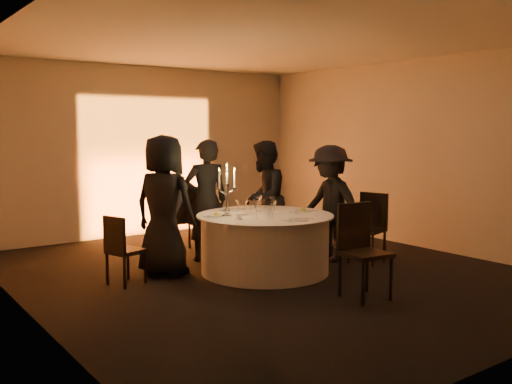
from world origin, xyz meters
TOP-DOWN VIEW (x-y plane):
  - floor at (0.00, 0.00)m, footprint 7.00×7.00m
  - ceiling at (0.00, 0.00)m, footprint 7.00×7.00m
  - wall_back at (0.00, 3.50)m, footprint 7.00×0.00m
  - wall_left at (-3.00, 0.00)m, footprint 0.00×7.00m
  - wall_right at (3.00, 0.00)m, footprint 0.00×7.00m
  - uplighter_fixture at (0.00, 3.20)m, footprint 0.25×0.12m
  - banquet_table at (0.00, 0.00)m, footprint 1.80×1.80m
  - chair_left at (-1.79, 0.50)m, footprint 0.47×0.47m
  - chair_back_left at (-0.29, 1.69)m, footprint 0.51×0.51m
  - chair_back_right at (0.87, 1.25)m, footprint 0.55×0.55m
  - chair_right at (1.57, -0.39)m, footprint 0.53×0.53m
  - chair_front at (0.19, -1.53)m, footprint 0.51×0.51m
  - guest_left at (-1.15, 0.62)m, footprint 0.93×1.06m
  - guest_back_left at (-0.26, 1.05)m, footprint 0.72×0.56m
  - guest_back_right at (0.67, 0.92)m, footprint 1.06×1.02m
  - guest_right at (1.16, -0.00)m, footprint 0.62×1.08m
  - plate_left at (-0.59, 0.25)m, footprint 0.36×0.24m
  - plate_back_left at (-0.13, 0.58)m, footprint 0.36×0.27m
  - plate_back_right at (0.30, 0.54)m, footprint 0.35×0.29m
  - plate_right at (0.57, -0.11)m, footprint 0.36×0.25m
  - plate_front at (0.05, -0.62)m, footprint 0.36×0.25m
  - coffee_cup at (-0.50, -0.12)m, footprint 0.11×0.11m
  - candelabra at (-0.51, 0.13)m, footprint 0.29×0.14m
  - wine_glass_a at (0.25, 0.44)m, footprint 0.07×0.07m
  - wine_glass_b at (0.08, -0.10)m, footprint 0.07×0.07m
  - wine_glass_c at (-0.30, -0.21)m, footprint 0.07×0.07m
  - wine_glass_d at (-0.30, 0.18)m, footprint 0.07×0.07m
  - wine_glass_e at (0.10, 0.29)m, footprint 0.07×0.07m
  - wine_glass_f at (-0.24, 0.11)m, footprint 0.07×0.07m
  - wine_glass_g at (0.31, 0.26)m, footprint 0.07×0.07m
  - tumbler_a at (0.39, 0.34)m, footprint 0.07×0.07m
  - tumbler_b at (-0.13, -0.29)m, footprint 0.07×0.07m

SIDE VIEW (x-z plane):
  - floor at x=0.00m, z-range 0.00..0.00m
  - uplighter_fixture at x=0.00m, z-range 0.00..0.10m
  - banquet_table at x=0.00m, z-range 0.00..0.77m
  - chair_left at x=-1.79m, z-range 0.05..0.90m
  - chair_back_right at x=0.87m, z-range 0.06..0.97m
  - chair_right at x=1.57m, z-range 0.06..1.05m
  - chair_back_left at x=-0.29m, z-range 0.07..1.09m
  - chair_front at x=0.19m, z-range 0.07..1.13m
  - plate_front at x=0.05m, z-range 0.77..0.78m
  - plate_back_left at x=-0.13m, z-range 0.77..0.78m
  - plate_back_right at x=0.30m, z-range 0.77..0.78m
  - plate_right at x=0.57m, z-range 0.75..0.83m
  - plate_left at x=-0.59m, z-range 0.75..0.83m
  - coffee_cup at x=-0.50m, z-range 0.77..0.83m
  - tumbler_a at x=0.39m, z-range 0.77..0.86m
  - tumbler_b at x=-0.13m, z-range 0.77..0.86m
  - guest_right at x=1.16m, z-range 0.00..1.66m
  - guest_back_right at x=0.67m, z-range 0.00..1.72m
  - guest_back_left at x=-0.26m, z-range 0.00..1.74m
  - wine_glass_a at x=0.25m, z-range 0.81..1.00m
  - wine_glass_b at x=0.08m, z-range 0.81..1.00m
  - wine_glass_c at x=-0.30m, z-range 0.81..1.00m
  - wine_glass_d at x=-0.30m, z-range 0.81..1.00m
  - wine_glass_e at x=0.10m, z-range 0.81..1.00m
  - wine_glass_f at x=-0.24m, z-range 0.81..1.00m
  - wine_glass_g at x=0.31m, z-range 0.81..1.00m
  - guest_left at x=-1.15m, z-range 0.00..1.82m
  - candelabra at x=-0.51m, z-range 0.67..1.35m
  - wall_back at x=0.00m, z-range -2.00..5.00m
  - wall_left at x=-3.00m, z-range -2.00..5.00m
  - wall_right at x=3.00m, z-range -2.00..5.00m
  - ceiling at x=0.00m, z-range 3.00..3.00m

